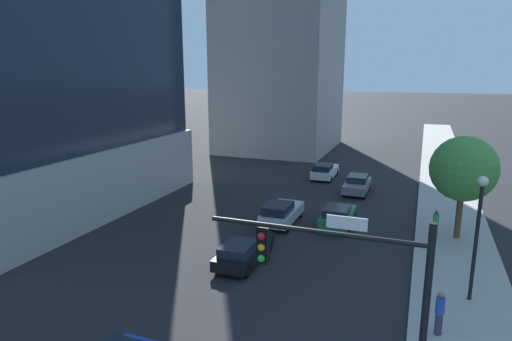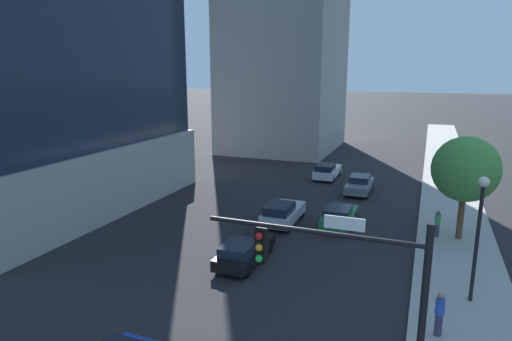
{
  "view_description": "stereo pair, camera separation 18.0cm",
  "coord_description": "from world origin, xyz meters",
  "px_view_note": "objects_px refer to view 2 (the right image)",
  "views": [
    {
      "loc": [
        6.66,
        -6.69,
        9.95
      ],
      "look_at": [
        0.17,
        10.45,
        5.77
      ],
      "focal_mm": 31.26,
      "sensor_mm": 36.0,
      "label": 1
    },
    {
      "loc": [
        6.83,
        -6.62,
        9.95
      ],
      "look_at": [
        0.17,
        10.45,
        5.77
      ],
      "focal_mm": 31.26,
      "sensor_mm": 36.0,
      "label": 2
    }
  ],
  "objects_px": {
    "car_green": "(339,216)",
    "car_white": "(327,171)",
    "traffic_light_pole": "(345,280)",
    "pedestrian_green_shirt": "(437,224)",
    "car_silver": "(282,213)",
    "car_gray": "(359,184)",
    "street_lamp": "(479,221)",
    "car_black": "(244,251)",
    "street_tree": "(466,170)",
    "pedestrian_blue_shirt": "(439,314)"
  },
  "relations": [
    {
      "from": "car_silver",
      "to": "street_tree",
      "type": "bearing_deg",
      "value": 5.65
    },
    {
      "from": "street_tree",
      "to": "car_green",
      "type": "height_order",
      "value": "street_tree"
    },
    {
      "from": "car_green",
      "to": "pedestrian_blue_shirt",
      "type": "height_order",
      "value": "pedestrian_blue_shirt"
    },
    {
      "from": "car_white",
      "to": "pedestrian_green_shirt",
      "type": "relative_size",
      "value": 2.74
    },
    {
      "from": "traffic_light_pole",
      "to": "pedestrian_green_shirt",
      "type": "distance_m",
      "value": 16.59
    },
    {
      "from": "street_tree",
      "to": "pedestrian_blue_shirt",
      "type": "distance_m",
      "value": 11.63
    },
    {
      "from": "car_black",
      "to": "pedestrian_green_shirt",
      "type": "height_order",
      "value": "pedestrian_green_shirt"
    },
    {
      "from": "street_tree",
      "to": "pedestrian_green_shirt",
      "type": "bearing_deg",
      "value": -171.38
    },
    {
      "from": "car_gray",
      "to": "street_lamp",
      "type": "bearing_deg",
      "value": -66.03
    },
    {
      "from": "street_lamp",
      "to": "car_green",
      "type": "distance_m",
      "value": 10.91
    },
    {
      "from": "traffic_light_pole",
      "to": "car_black",
      "type": "relative_size",
      "value": 1.33
    },
    {
      "from": "car_white",
      "to": "street_lamp",
      "type": "bearing_deg",
      "value": -61.84
    },
    {
      "from": "car_green",
      "to": "car_black",
      "type": "height_order",
      "value": "car_green"
    },
    {
      "from": "street_tree",
      "to": "car_silver",
      "type": "bearing_deg",
      "value": -174.35
    },
    {
      "from": "car_silver",
      "to": "car_black",
      "type": "height_order",
      "value": "car_silver"
    },
    {
      "from": "street_tree",
      "to": "pedestrian_blue_shirt",
      "type": "bearing_deg",
      "value": -96.37
    },
    {
      "from": "car_gray",
      "to": "pedestrian_green_shirt",
      "type": "bearing_deg",
      "value": -55.67
    },
    {
      "from": "car_green",
      "to": "pedestrian_green_shirt",
      "type": "bearing_deg",
      "value": 0.03
    },
    {
      "from": "pedestrian_blue_shirt",
      "to": "car_green",
      "type": "bearing_deg",
      "value": 118.21
    },
    {
      "from": "car_silver",
      "to": "pedestrian_blue_shirt",
      "type": "bearing_deg",
      "value": -46.85
    },
    {
      "from": "traffic_light_pole",
      "to": "car_white",
      "type": "xyz_separation_m",
      "value": [
        -6.67,
        28.51,
        -3.59
      ]
    },
    {
      "from": "traffic_light_pole",
      "to": "street_lamp",
      "type": "distance_m",
      "value": 9.37
    },
    {
      "from": "car_gray",
      "to": "car_silver",
      "type": "distance_m",
      "value": 10.1
    },
    {
      "from": "car_black",
      "to": "pedestrian_green_shirt",
      "type": "bearing_deg",
      "value": 37.94
    },
    {
      "from": "car_gray",
      "to": "pedestrian_blue_shirt",
      "type": "xyz_separation_m",
      "value": [
        5.85,
        -19.49,
        0.32
      ]
    },
    {
      "from": "traffic_light_pole",
      "to": "car_silver",
      "type": "bearing_deg",
      "value": 113.77
    },
    {
      "from": "car_silver",
      "to": "car_white",
      "type": "xyz_separation_m",
      "value": [
        -0.0,
        13.37,
        -0.06
      ]
    },
    {
      "from": "street_tree",
      "to": "car_black",
      "type": "xyz_separation_m",
      "value": [
        -10.65,
        -7.53,
        -3.65
      ]
    },
    {
      "from": "pedestrian_green_shirt",
      "to": "car_black",
      "type": "bearing_deg",
      "value": -142.06
    },
    {
      "from": "car_gray",
      "to": "car_green",
      "type": "distance_m",
      "value": 8.59
    },
    {
      "from": "car_silver",
      "to": "car_gray",
      "type": "bearing_deg",
      "value": 69.35
    },
    {
      "from": "street_tree",
      "to": "car_green",
      "type": "bearing_deg",
      "value": -178.48
    },
    {
      "from": "car_gray",
      "to": "car_black",
      "type": "height_order",
      "value": "car_gray"
    },
    {
      "from": "traffic_light_pole",
      "to": "pedestrian_green_shirt",
      "type": "height_order",
      "value": "traffic_light_pole"
    },
    {
      "from": "traffic_light_pole",
      "to": "car_gray",
      "type": "bearing_deg",
      "value": 97.2
    },
    {
      "from": "car_white",
      "to": "pedestrian_blue_shirt",
      "type": "relative_size",
      "value": 2.5
    },
    {
      "from": "car_gray",
      "to": "traffic_light_pole",
      "type": "bearing_deg",
      "value": -82.8
    },
    {
      "from": "pedestrian_blue_shirt",
      "to": "pedestrian_green_shirt",
      "type": "relative_size",
      "value": 1.1
    },
    {
      "from": "car_gray",
      "to": "car_white",
      "type": "xyz_separation_m",
      "value": [
        -3.56,
        3.92,
        -0.0
      ]
    },
    {
      "from": "car_green",
      "to": "car_white",
      "type": "height_order",
      "value": "car_white"
    },
    {
      "from": "car_black",
      "to": "car_white",
      "type": "bearing_deg",
      "value": 90.0
    },
    {
      "from": "car_silver",
      "to": "car_black",
      "type": "bearing_deg",
      "value": -90.0
    },
    {
      "from": "car_gray",
      "to": "car_green",
      "type": "relative_size",
      "value": 1.05
    },
    {
      "from": "street_lamp",
      "to": "car_white",
      "type": "relative_size",
      "value": 1.27
    },
    {
      "from": "car_black",
      "to": "car_white",
      "type": "height_order",
      "value": "car_white"
    },
    {
      "from": "car_gray",
      "to": "pedestrian_green_shirt",
      "type": "height_order",
      "value": "pedestrian_green_shirt"
    },
    {
      "from": "traffic_light_pole",
      "to": "car_green",
      "type": "relative_size",
      "value": 1.53
    },
    {
      "from": "car_gray",
      "to": "car_green",
      "type": "bearing_deg",
      "value": -90.0
    },
    {
      "from": "pedestrian_green_shirt",
      "to": "car_silver",
      "type": "bearing_deg",
      "value": -174.74
    },
    {
      "from": "car_black",
      "to": "car_white",
      "type": "relative_size",
      "value": 1.07
    }
  ]
}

